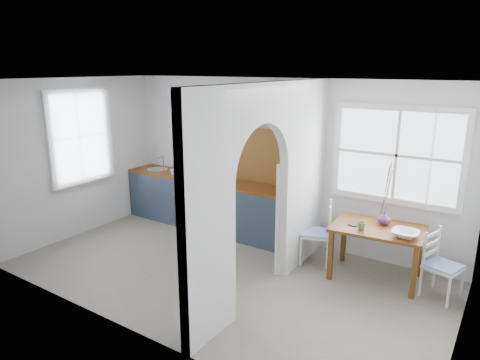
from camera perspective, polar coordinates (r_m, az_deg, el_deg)
The scene contains 26 objects.
floor at distance 6.04m, azimuth -2.35°, elevation -12.38°, with size 5.80×3.20×0.01m, color gray.
ceiling at distance 5.37m, azimuth -2.65°, elevation 13.12°, with size 5.80×3.20×0.01m, color silver.
walls at distance 5.56m, azimuth -2.49°, elevation -0.39°, with size 5.81×3.21×2.60m.
partition at distance 5.21m, azimuth 4.13°, elevation 0.23°, with size 0.12×3.20×2.60m.
kitchen_window at distance 7.51m, azimuth -20.67°, elevation 5.40°, with size 0.10×1.16×1.50m, color white, non-canonical shape.
nook_window at distance 6.17m, azimuth 20.14°, elevation 3.09°, with size 1.76×0.10×1.30m, color white, non-canonical shape.
counter at distance 7.47m, azimuth -3.50°, elevation -3.13°, with size 3.50×0.60×0.90m.
sink at distance 8.15m, azimuth -11.00°, elevation 1.33°, with size 0.40×0.40×0.02m, color #B9BABC.
backsplash at distance 6.95m, azimuth 3.75°, elevation 3.12°, with size 1.65×0.03×0.90m, color brown.
shelf at distance 6.77m, azimuth 3.49°, elevation 8.43°, with size 1.75×0.20×0.21m.
pendant_lamp at distance 6.32m, azimuth 4.72°, elevation 6.80°, with size 0.26×0.26×0.16m, color beige.
utensil_rail at distance 5.97m, azimuth 7.35°, elevation 2.05°, with size 0.02×0.02×0.50m, color #B9BABC.
dining_table at distance 6.06m, azimuth 17.66°, elevation -9.22°, with size 1.16×0.77×0.73m, color #4C2B10, non-canonical shape.
chair_left at distance 6.29m, azimuth 10.04°, elevation -6.89°, with size 0.42×0.42×0.91m, color silver, non-canonical shape.
chair_right at distance 5.84m, azimuth 25.49°, elevation -10.27°, with size 0.39×0.39×0.85m, color silver, non-canonical shape.
kettle at distance 6.43m, azimuth 6.22°, elevation -0.99°, with size 0.19×0.15×0.23m, color white, non-canonical shape.
mug_a at distance 7.72m, azimuth -8.94°, elevation 1.08°, with size 0.10×0.10×0.09m, color silver.
mug_b at distance 7.58m, azimuth -6.53°, elevation 0.95°, with size 0.13×0.13×0.10m, color silver.
knife_block at distance 7.40m, azimuth -4.43°, elevation 1.11°, with size 0.10×0.14×0.22m, color black.
jar at distance 7.35m, azimuth -3.58°, elevation 0.87°, with size 0.11×0.11×0.17m, color tan.
towel_magenta at distance 6.41m, azimuth 7.03°, elevation -8.10°, with size 0.02×0.03×0.60m, color #AB2461.
towel_orange at distance 6.38m, azimuth 6.85°, elevation -8.43°, with size 0.02×0.03×0.47m, color orange.
bowl at distance 5.70m, azimuth 21.19°, elevation -6.71°, with size 0.32×0.32×0.08m, color white.
table_cup at distance 5.75m, azimuth 15.88°, elevation -5.90°, with size 0.11×0.11×0.10m, color #5B8E54.
plate at distance 5.93m, azimuth 15.01°, elevation -5.68°, with size 0.18×0.18×0.01m, color #282121.
vase at distance 6.01m, azimuth 18.68°, elevation -4.83°, with size 0.17×0.17×0.18m, color #54306C.
Camera 1 is at (3.15, -4.34, 2.77)m, focal length 32.00 mm.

